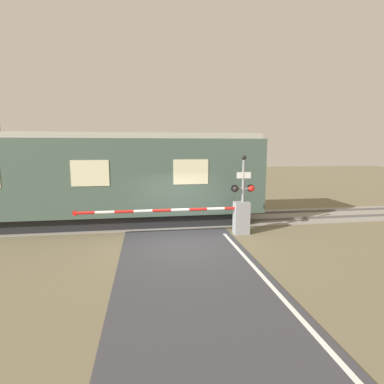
{
  "coord_description": "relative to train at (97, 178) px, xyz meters",
  "views": [
    {
      "loc": [
        -1.2,
        -10.31,
        3.48
      ],
      "look_at": [
        0.63,
        1.59,
        1.66
      ],
      "focal_mm": 28.0,
      "sensor_mm": 36.0,
      "label": 1
    }
  ],
  "objects": [
    {
      "name": "track_bed",
      "position": [
        3.39,
        0.0,
        -2.05
      ],
      "size": [
        36.0,
        3.2,
        0.13
      ],
      "color": "gray",
      "rests_on": "ground_plane"
    },
    {
      "name": "ground_plane",
      "position": [
        3.39,
        -3.51,
        -2.08
      ],
      "size": [
        80.0,
        80.0,
        0.0
      ],
      "primitive_type": "plane",
      "color": "#6B6047"
    },
    {
      "name": "signal_post",
      "position": [
        6.01,
        -2.45,
        -0.28
      ],
      "size": [
        0.96,
        0.26,
        3.15
      ],
      "color": "gray",
      "rests_on": "ground_plane"
    },
    {
      "name": "train",
      "position": [
        0.0,
        0.0,
        0.0
      ],
      "size": [
        14.63,
        3.18,
        4.06
      ],
      "color": "black",
      "rests_on": "ground_plane"
    },
    {
      "name": "crossing_barrier",
      "position": [
        5.35,
        -2.52,
        -1.35
      ],
      "size": [
        6.78,
        0.44,
        1.31
      ],
      "color": "gray",
      "rests_on": "ground_plane"
    }
  ]
}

